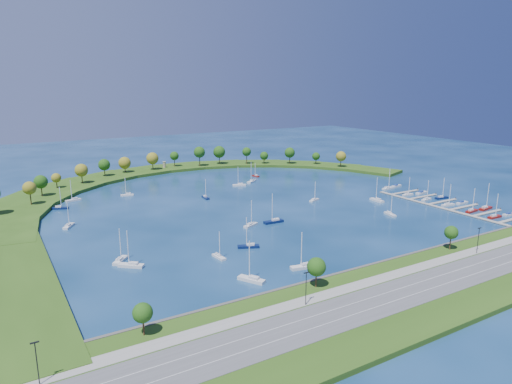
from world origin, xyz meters
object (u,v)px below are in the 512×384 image
harbor_tower (164,164)px  moored_boat_6 (69,225)px  moored_boat_12 (73,200)px  moored_boat_15 (314,199)px  docked_boat_6 (426,199)px  moored_boat_5 (127,194)px  moored_boat_17 (60,207)px  docked_boat_5 (462,203)px  docked_boat_8 (408,194)px  docked_boat_7 (442,197)px  moored_boat_18 (303,266)px  moored_boat_11 (256,175)px  docked_boat_3 (486,208)px  moored_boat_7 (252,279)px  moored_boat_4 (120,259)px  docked_boat_10 (388,188)px  docked_boat_11 (396,186)px  dock_system (447,205)px  moored_boat_3 (252,181)px  moored_boat_8 (390,213)px  moored_boat_13 (131,265)px  moored_boat_9 (274,221)px  moored_boat_0 (249,246)px  moored_boat_10 (206,197)px  docked_boat_1 (509,214)px  docked_boat_2 (472,210)px  moored_boat_16 (239,185)px  moored_boat_1 (251,224)px  moored_boat_2 (219,256)px  moored_boat_14 (377,200)px  docked_boat_9 (421,193)px  docked_boat_0 (495,216)px  docked_boat_4 (448,204)px

harbor_tower → moored_boat_6: size_ratio=0.38×
moored_boat_12 → harbor_tower: bearing=-151.1°
moored_boat_15 → docked_boat_6: size_ratio=0.96×
moored_boat_5 → moored_boat_17: moored_boat_17 is taller
harbor_tower → docked_boat_5: (105.00, -179.19, -3.79)m
docked_boat_6 → docked_boat_8: size_ratio=1.03×
docked_boat_7 → moored_boat_18: bearing=-154.7°
moored_boat_11 → docked_boat_3: docked_boat_3 is taller
moored_boat_7 → moored_boat_4: bearing=10.6°
harbor_tower → docked_boat_10: 164.78m
moored_boat_15 → docked_boat_5: bearing=-56.8°
moored_boat_11 → docked_boat_11: (60.15, -74.14, -0.24)m
dock_system → docked_boat_10: 44.95m
harbor_tower → moored_boat_12: 99.73m
moored_boat_4 → moored_boat_17: size_ratio=1.04×
dock_system → moored_boat_3: moored_boat_3 is taller
moored_boat_8 → moored_boat_13: (-129.52, 0.26, 0.06)m
moored_boat_7 → moored_boat_11: bearing=-60.2°
moored_boat_9 → docked_boat_7: (107.51, -10.06, -0.06)m
moored_boat_0 → moored_boat_10: (19.09, 82.50, -0.04)m
moored_boat_12 → moored_boat_17: (-8.96, -14.15, -0.01)m
moored_boat_4 → docked_boat_10: (174.13, 34.38, 0.02)m
dock_system → moored_boat_18: size_ratio=6.06×
docked_boat_1 → moored_boat_4: bearing=172.7°
dock_system → moored_boat_18: moored_boat_18 is taller
moored_boat_9 → docked_boat_2: 103.53m
moored_boat_16 → moored_boat_17: bearing=23.8°
moored_boat_1 → docked_boat_3: size_ratio=0.88×
moored_boat_2 → moored_boat_14: size_ratio=0.78×
moored_boat_0 → moored_boat_10: bearing=-78.2°
docked_boat_8 → docked_boat_7: bearing=-54.7°
moored_boat_3 → docked_boat_2: moored_boat_3 is taller
moored_boat_4 → docked_boat_10: bearing=-38.2°
docked_boat_1 → docked_boat_3: bearing=94.5°
moored_boat_1 → docked_boat_9: size_ratio=1.31×
moored_boat_13 → moored_boat_17: moored_boat_13 is taller
docked_boat_6 → docked_boat_10: 31.07m
moored_boat_11 → docked_boat_6: size_ratio=0.83×
docked_boat_6 → docked_boat_0: bearing=-99.9°
moored_boat_17 → moored_boat_8: bearing=-11.7°
moored_boat_16 → docked_boat_4: moored_boat_16 is taller
moored_boat_5 → moored_boat_14: size_ratio=0.80×
docked_boat_9 → docked_boat_11: (1.91, 21.11, -0.08)m
moored_boat_1 → docked_boat_9: (119.55, 2.99, -0.23)m
moored_boat_6 → docked_boat_6: size_ratio=1.08×
moored_boat_12 → docked_boat_0: (170.78, -140.26, -0.00)m
docked_boat_5 → moored_boat_14: bearing=139.2°
moored_boat_9 → docked_boat_4: size_ratio=1.19×
moored_boat_1 → docked_boat_7: size_ratio=1.00×
docked_boat_7 → docked_boat_11: size_ratio=1.46×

